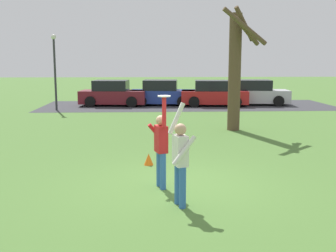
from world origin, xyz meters
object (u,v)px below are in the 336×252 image
(frisbee_disc, at_px, (164,96))
(parked_car_silver, at_px, (255,93))
(parked_car_blue, at_px, (162,94))
(parked_car_red, at_px, (214,94))
(person_defender, at_px, (180,157))
(parked_car_maroon, at_px, (113,94))
(person_catcher, at_px, (161,145))
(lamppost_by_lot, at_px, (55,65))
(bare_tree_tall, at_px, (236,67))
(field_cone_orange, at_px, (149,159))

(frisbee_disc, relative_size, parked_car_silver, 0.06)
(frisbee_disc, distance_m, parked_car_blue, 17.52)
(frisbee_disc, xyz_separation_m, parked_car_red, (3.83, 16.86, -1.37))
(person_defender, relative_size, parked_car_maroon, 0.48)
(person_catcher, relative_size, person_defender, 1.02)
(person_defender, bearing_deg, parked_car_red, -26.81)
(parked_car_maroon, height_order, lamppost_by_lot, lamppost_by_lot)
(bare_tree_tall, distance_m, field_cone_orange, 6.95)
(person_catcher, height_order, parked_car_red, person_catcher)
(field_cone_orange, bearing_deg, parked_car_red, 74.06)
(parked_car_silver, bearing_deg, person_catcher, -105.18)
(parked_car_maroon, xyz_separation_m, parked_car_red, (6.32, -0.42, 0.00))
(parked_car_maroon, height_order, bare_tree_tall, bare_tree_tall)
(parked_car_maroon, distance_m, bare_tree_tall, 11.25)
(parked_car_blue, bearing_deg, parked_car_maroon, -170.60)
(parked_car_maroon, relative_size, parked_car_blue, 1.00)
(person_catcher, distance_m, person_defender, 1.24)
(parked_car_red, bearing_deg, parked_car_silver, 15.07)
(person_catcher, bearing_deg, lamppost_by_lot, -175.24)
(lamppost_by_lot, xyz_separation_m, field_cone_orange, (5.21, -12.79, -2.43))
(person_defender, height_order, parked_car_red, person_defender)
(parked_car_red, xyz_separation_m, lamppost_by_lot, (-9.38, -1.79, 1.86))
(person_defender, xyz_separation_m, parked_car_maroon, (-2.76, 18.25, -0.25))
(person_defender, distance_m, parked_car_blue, 18.44)
(frisbee_disc, relative_size, bare_tree_tall, 0.06)
(parked_car_blue, bearing_deg, frisbee_disc, -85.96)
(parked_car_blue, xyz_separation_m, bare_tree_tall, (2.59, -9.70, 1.83))
(parked_car_maroon, bearing_deg, person_defender, -75.32)
(parked_car_maroon, xyz_separation_m, lamppost_by_lot, (-3.06, -2.21, 1.86))
(person_defender, height_order, parked_car_maroon, person_defender)
(field_cone_orange, bearing_deg, parked_car_blue, 86.41)
(parked_car_blue, bearing_deg, person_catcher, -86.18)
(parked_car_red, height_order, field_cone_orange, parked_car_red)
(person_defender, xyz_separation_m, parked_car_silver, (6.31, 18.27, -0.25))
(parked_car_maroon, xyz_separation_m, bare_tree_tall, (5.70, -9.52, 1.83))
(lamppost_by_lot, bearing_deg, field_cone_orange, -67.83)
(parked_car_red, bearing_deg, person_defender, -95.21)
(person_defender, relative_size, parked_car_red, 0.48)
(frisbee_disc, bearing_deg, person_defender, -74.49)
(field_cone_orange, bearing_deg, bare_tree_tall, 57.12)
(person_catcher, bearing_deg, bare_tree_tall, 141.01)
(bare_tree_tall, xyz_separation_m, lamppost_by_lot, (-8.76, 7.31, 0.03))
(person_defender, bearing_deg, parked_car_blue, -16.60)
(parked_car_maroon, distance_m, parked_car_red, 6.33)
(person_defender, height_order, parked_car_silver, person_defender)
(parked_car_red, relative_size, field_cone_orange, 13.34)
(person_catcher, relative_size, lamppost_by_lot, 0.49)
(person_defender, relative_size, bare_tree_tall, 0.42)
(parked_car_red, bearing_deg, lamppost_by_lot, -163.08)
(frisbee_disc, distance_m, parked_car_red, 17.34)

